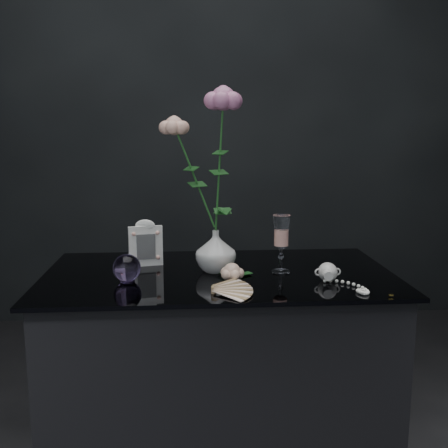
{
  "coord_description": "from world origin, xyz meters",
  "views": [
    {
      "loc": [
        -0.09,
        -1.48,
        1.19
      ],
      "look_at": [
        0.01,
        -0.01,
        0.92
      ],
      "focal_mm": 42.0,
      "sensor_mm": 36.0,
      "label": 1
    }
  ],
  "objects_px": {
    "vase": "(216,251)",
    "wine_glass": "(281,244)",
    "paperweight": "(127,268)",
    "pearl_jar": "(328,271)",
    "picture_frame": "(146,243)",
    "loose_rose": "(232,272)"
  },
  "relations": [
    {
      "from": "picture_frame",
      "to": "loose_rose",
      "type": "relative_size",
      "value": 0.98
    },
    {
      "from": "vase",
      "to": "wine_glass",
      "type": "distance_m",
      "value": 0.2
    },
    {
      "from": "vase",
      "to": "loose_rose",
      "type": "distance_m",
      "value": 0.11
    },
    {
      "from": "paperweight",
      "to": "pearl_jar",
      "type": "distance_m",
      "value": 0.57
    },
    {
      "from": "pearl_jar",
      "to": "vase",
      "type": "bearing_deg",
      "value": 158.38
    },
    {
      "from": "pearl_jar",
      "to": "wine_glass",
      "type": "bearing_deg",
      "value": 139.63
    },
    {
      "from": "loose_rose",
      "to": "pearl_jar",
      "type": "height_order",
      "value": "pearl_jar"
    },
    {
      "from": "loose_rose",
      "to": "pearl_jar",
      "type": "bearing_deg",
      "value": -4.85
    },
    {
      "from": "paperweight",
      "to": "vase",
      "type": "bearing_deg",
      "value": 18.77
    },
    {
      "from": "wine_glass",
      "to": "loose_rose",
      "type": "distance_m",
      "value": 0.18
    },
    {
      "from": "wine_glass",
      "to": "pearl_jar",
      "type": "xyz_separation_m",
      "value": [
        0.12,
        -0.1,
        -0.06
      ]
    },
    {
      "from": "wine_glass",
      "to": "pearl_jar",
      "type": "bearing_deg",
      "value": -39.74
    },
    {
      "from": "vase",
      "to": "loose_rose",
      "type": "xyz_separation_m",
      "value": [
        0.04,
        -0.1,
        -0.04
      ]
    },
    {
      "from": "paperweight",
      "to": "pearl_jar",
      "type": "height_order",
      "value": "paperweight"
    },
    {
      "from": "wine_glass",
      "to": "picture_frame",
      "type": "xyz_separation_m",
      "value": [
        -0.41,
        0.11,
        -0.01
      ]
    },
    {
      "from": "wine_glass",
      "to": "paperweight",
      "type": "bearing_deg",
      "value": -171.78
    },
    {
      "from": "loose_rose",
      "to": "wine_glass",
      "type": "bearing_deg",
      "value": 26.09
    },
    {
      "from": "paperweight",
      "to": "pearl_jar",
      "type": "xyz_separation_m",
      "value": [
        0.57,
        -0.03,
        -0.01
      ]
    },
    {
      "from": "wine_glass",
      "to": "paperweight",
      "type": "height_order",
      "value": "wine_glass"
    },
    {
      "from": "vase",
      "to": "wine_glass",
      "type": "height_order",
      "value": "wine_glass"
    },
    {
      "from": "vase",
      "to": "paperweight",
      "type": "distance_m",
      "value": 0.27
    },
    {
      "from": "vase",
      "to": "picture_frame",
      "type": "xyz_separation_m",
      "value": [
        -0.22,
        0.09,
        0.01
      ]
    }
  ]
}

